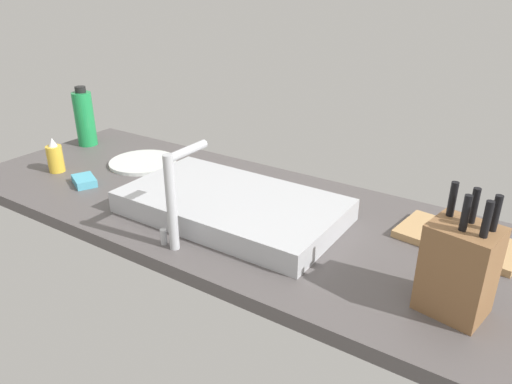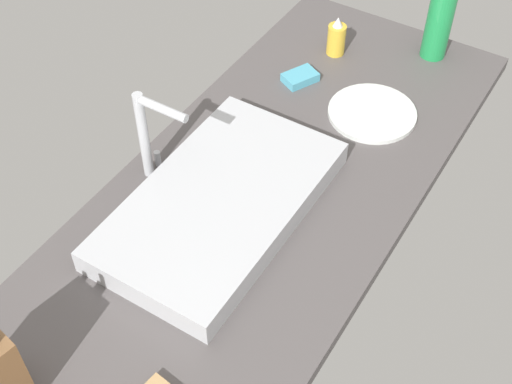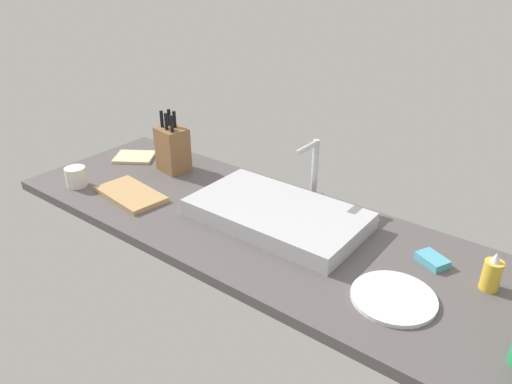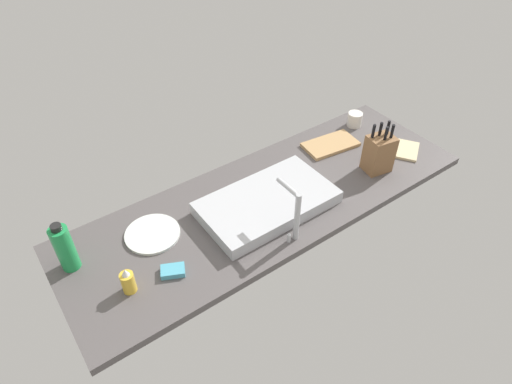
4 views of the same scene
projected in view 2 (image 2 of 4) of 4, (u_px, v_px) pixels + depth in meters
The scene contains 7 objects.
countertop_slab at pixel (226, 240), 154.44cm from camera, with size 191.44×64.59×3.50cm, color #514C4C.
sink_basin at pixel (220, 204), 155.42cm from camera, with size 59.02×33.45×5.99cm, color #B7BABF.
faucet at pixel (149, 130), 155.23cm from camera, with size 5.50×13.99×23.85cm.
soap_bottle at pixel (336, 38), 195.18cm from camera, with size 5.14×5.14×11.60cm.
water_bottle at pixel (439, 23), 190.54cm from camera, with size 7.11×7.11×22.33cm.
dinner_plate at pixel (372, 113), 180.06cm from camera, with size 22.85×22.85×1.20cm, color silver.
dish_sponge at pixel (300, 77), 189.14cm from camera, with size 9.00×6.00×2.40cm, color #4CA3BC.
Camera 2 is at (-79.19, -56.86, 122.18)cm, focal length 49.08 mm.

